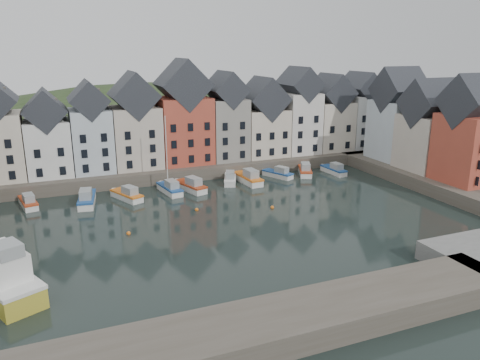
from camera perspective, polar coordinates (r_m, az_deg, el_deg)
ground at (r=58.38m, az=0.80°, el=-5.72°), size 260.00×260.00×0.00m
far_quay at (r=85.23m, az=-7.09°, el=1.85°), size 90.00×16.00×2.00m
right_quay at (r=81.34m, az=24.66°, el=-0.19°), size 14.00×54.00×2.00m
near_wall at (r=36.43m, az=-0.25°, el=-18.34°), size 50.00×6.00×2.00m
hillside at (r=115.04m, az=-10.20°, el=-4.44°), size 153.60×70.40×64.00m
far_terrace at (r=82.67m, az=-4.75°, el=7.05°), size 72.37×8.16×17.78m
right_terrace at (r=82.47m, az=22.28°, el=5.93°), size 8.30×24.25×16.36m
mooring_buoys at (r=61.72m, az=-4.58°, el=-4.40°), size 20.50×5.50×0.50m
boat_a at (r=71.63m, az=-24.40°, el=-2.49°), size 2.90×6.04×2.23m
boat_b at (r=69.65m, az=-18.18°, el=-2.23°), size 3.14×7.15×2.65m
boat_c at (r=70.21m, az=-13.57°, el=-1.80°), size 4.21×6.39×2.36m
boat_d at (r=72.07m, az=-8.52°, el=-1.00°), size 2.87×6.47×11.94m
boat_e at (r=72.89m, az=-6.00°, el=-0.73°), size 3.98×6.92×2.54m
boat_f at (r=76.74m, az=-1.20°, el=0.15°), size 3.98×6.26×2.30m
boat_g at (r=76.66m, az=1.05°, el=0.22°), size 2.71×7.18×2.70m
boat_h at (r=80.27m, az=4.71°, el=0.78°), size 3.97×5.89×2.18m
boat_i at (r=82.58m, az=7.93°, el=1.17°), size 4.47×6.63×2.45m
boat_j at (r=84.04m, az=11.41°, el=1.21°), size 2.10×5.88×2.23m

